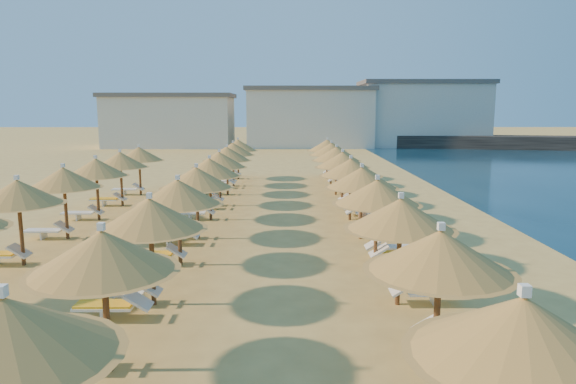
{
  "coord_description": "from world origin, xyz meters",
  "views": [
    {
      "loc": [
        0.78,
        -17.43,
        4.85
      ],
      "look_at": [
        0.84,
        4.0,
        1.3
      ],
      "focal_mm": 32.0,
      "sensor_mm": 36.0,
      "label": 1
    }
  ],
  "objects_px": {
    "beachgoer_a": "(362,207)",
    "beachgoer_b": "(366,189)",
    "jetty": "(498,142)",
    "parasol_row_west": "(197,179)",
    "parasol_row_east": "(362,179)",
    "beachgoer_c": "(362,195)"
  },
  "relations": [
    {
      "from": "jetty",
      "to": "parasol_row_east",
      "type": "distance_m",
      "value": 47.8
    },
    {
      "from": "parasol_row_east",
      "to": "parasol_row_west",
      "type": "xyz_separation_m",
      "value": [
        -6.06,
        0.0,
        0.0
      ]
    },
    {
      "from": "jetty",
      "to": "beachgoer_b",
      "type": "xyz_separation_m",
      "value": [
        -21.27,
        -36.59,
        0.2
      ]
    },
    {
      "from": "parasol_row_west",
      "to": "beachgoer_c",
      "type": "xyz_separation_m",
      "value": [
        6.74,
        4.43,
        -1.35
      ]
    },
    {
      "from": "parasol_row_east",
      "to": "parasol_row_west",
      "type": "height_order",
      "value": "same"
    },
    {
      "from": "parasol_row_east",
      "to": "beachgoer_b",
      "type": "relative_size",
      "value": 18.46
    },
    {
      "from": "beachgoer_a",
      "to": "parasol_row_west",
      "type": "bearing_deg",
      "value": -84.49
    },
    {
      "from": "beachgoer_a",
      "to": "beachgoer_b",
      "type": "bearing_deg",
      "value": 161.83
    },
    {
      "from": "jetty",
      "to": "parasol_row_west",
      "type": "distance_m",
      "value": 50.91
    },
    {
      "from": "beachgoer_c",
      "to": "beachgoer_b",
      "type": "bearing_deg",
      "value": 90.18
    },
    {
      "from": "jetty",
      "to": "parasol_row_east",
      "type": "bearing_deg",
      "value": -107.14
    },
    {
      "from": "parasol_row_west",
      "to": "beachgoer_b",
      "type": "relative_size",
      "value": 18.46
    },
    {
      "from": "parasol_row_west",
      "to": "jetty",
      "type": "bearing_deg",
      "value": 56.09
    },
    {
      "from": "jetty",
      "to": "beachgoer_b",
      "type": "distance_m",
      "value": 42.33
    },
    {
      "from": "beachgoer_b",
      "to": "parasol_row_east",
      "type": "bearing_deg",
      "value": -49.09
    },
    {
      "from": "jetty",
      "to": "beachgoer_a",
      "type": "xyz_separation_m",
      "value": [
        -22.06,
        -40.77,
        0.15
      ]
    },
    {
      "from": "parasol_row_east",
      "to": "beachgoer_c",
      "type": "relative_size",
      "value": 19.63
    },
    {
      "from": "parasol_row_west",
      "to": "beachgoer_c",
      "type": "height_order",
      "value": "parasol_row_west"
    },
    {
      "from": "parasol_row_east",
      "to": "beachgoer_b",
      "type": "distance_m",
      "value": 5.88
    },
    {
      "from": "beachgoer_a",
      "to": "parasol_row_east",
      "type": "bearing_deg",
      "value": -17.98
    },
    {
      "from": "beachgoer_b",
      "to": "beachgoer_a",
      "type": "bearing_deg",
      "value": -49.14
    },
    {
      "from": "jetty",
      "to": "beachgoer_c",
      "type": "height_order",
      "value": "beachgoer_c"
    }
  ]
}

